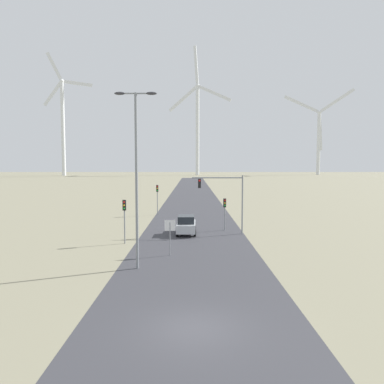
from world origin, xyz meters
name	(u,v)px	position (x,y,z in m)	size (l,w,h in m)	color
ground_plane	(193,328)	(0.00, 0.00, 0.00)	(600.00, 600.00, 0.00)	gray
road_surface	(191,204)	(0.00, 48.00, 0.00)	(10.00, 240.00, 0.01)	#38383D
streetlamp	(135,162)	(-3.69, 8.94, 6.98)	(2.72, 0.32, 11.43)	gray
stop_sign_near	(169,231)	(-1.75, 12.45, 1.88)	(0.81, 0.07, 2.68)	gray
traffic_light_post_near_left	(123,212)	(-5.90, 16.64, 2.78)	(0.28, 0.34, 3.78)	gray
traffic_light_post_near_right	(223,207)	(3.26, 23.05, 2.43)	(0.28, 0.34, 3.31)	gray
traffic_light_post_mid_left	(156,193)	(-4.74, 34.56, 2.97)	(0.28, 0.33, 4.06)	gray
traffic_light_mast_overhead	(223,192)	(3.05, 21.13, 4.17)	(5.00, 0.35, 5.77)	gray
car_approaching	(185,225)	(-0.67, 21.03, 0.91)	(1.88, 4.12, 1.83)	#B7BCC1
wind_turbine_far_left	(61,120)	(-75.63, 205.52, 32.53)	(26.34, 9.39, 70.54)	silver
wind_turbine_left	(196,120)	(3.28, 217.10, 33.58)	(38.11, 20.06, 78.54)	silver
wind_turbine_center	(318,134)	(79.86, 222.27, 25.42)	(40.74, 11.82, 53.11)	silver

